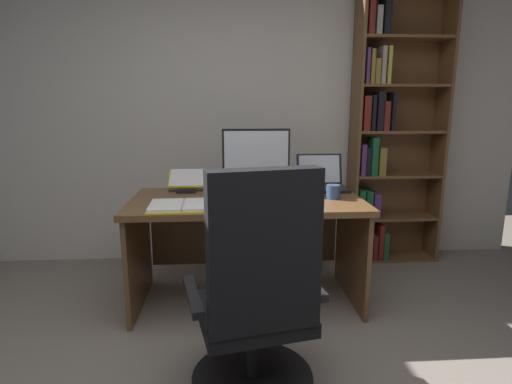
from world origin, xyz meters
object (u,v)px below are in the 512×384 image
object	(u,v)px
bookshelf	(388,137)
keyboard	(261,202)
laptop	(322,182)
coffee_mug	(333,192)
reading_stand_with_book	(187,181)
office_chair	(258,305)
computer_mouse	(308,200)
pen	(223,196)
open_binder	(183,205)
notepad	(220,198)
monitor	(256,159)
desk	(246,224)

from	to	relation	value
bookshelf	keyboard	xyz separation A→B (m)	(-1.15, -0.90, -0.34)
laptop	coffee_mug	bearing A→B (deg)	-89.20
coffee_mug	reading_stand_with_book	bearing A→B (deg)	160.52
office_chair	computer_mouse	size ratio (longest dim) A/B	10.69
pen	open_binder	bearing A→B (deg)	-137.36
bookshelf	notepad	xyz separation A→B (m)	(-1.41, -0.72, -0.34)
laptop	keyboard	bearing A→B (deg)	-138.36
monitor	desk	bearing A→B (deg)	-113.34
monitor	computer_mouse	world-z (taller)	monitor
computer_mouse	reading_stand_with_book	size ratio (longest dim) A/B	0.39
bookshelf	pen	bearing A→B (deg)	-152.47
keyboard	pen	size ratio (longest dim) A/B	3.00
keyboard	notepad	xyz separation A→B (m)	(-0.26, 0.18, -0.01)
office_chair	reading_stand_with_book	distance (m)	1.40
office_chair	laptop	distance (m)	1.41
laptop	computer_mouse	size ratio (longest dim) A/B	3.33
bookshelf	monitor	size ratio (longest dim) A/B	4.62
desk	coffee_mug	xyz separation A→B (m)	(0.58, -0.12, 0.25)
desk	computer_mouse	size ratio (longest dim) A/B	14.86
bookshelf	reading_stand_with_book	xyz separation A→B (m)	(-1.66, -0.42, -0.28)
office_chair	reading_stand_with_book	world-z (taller)	office_chair
open_binder	notepad	distance (m)	0.32
office_chair	coffee_mug	world-z (taller)	office_chair
bookshelf	monitor	bearing A→B (deg)	-157.78
keyboard	coffee_mug	xyz separation A→B (m)	(0.50, 0.12, 0.03)
notepad	bookshelf	bearing A→B (deg)	27.20
desk	laptop	world-z (taller)	laptop
reading_stand_with_book	pen	bearing A→B (deg)	-48.16
keyboard	open_binder	distance (m)	0.48
pen	coffee_mug	bearing A→B (deg)	-4.24
desk	bookshelf	bearing A→B (deg)	28.16
laptop	pen	bearing A→B (deg)	-160.29
bookshelf	notepad	distance (m)	1.62
notepad	pen	distance (m)	0.02
open_binder	pen	size ratio (longest dim) A/B	3.09
open_binder	laptop	bearing A→B (deg)	24.17
reading_stand_with_book	notepad	bearing A→B (deg)	-50.35
reading_stand_with_book	pen	xyz separation A→B (m)	(0.27, -0.30, -0.05)
reading_stand_with_book	open_binder	distance (m)	0.53
pen	coffee_mug	distance (m)	0.74
office_chair	pen	world-z (taller)	office_chair
open_binder	pen	distance (m)	0.33
monitor	computer_mouse	xyz separation A→B (m)	(0.30, -0.43, -0.21)
notepad	coffee_mug	world-z (taller)	coffee_mug
keyboard	open_binder	bearing A→B (deg)	-174.08
desk	notepad	xyz separation A→B (m)	(-0.18, -0.06, 0.21)
bookshelf	office_chair	xyz separation A→B (m)	(-1.23, -1.72, -0.62)
bookshelf	reading_stand_with_book	bearing A→B (deg)	-165.63
desk	computer_mouse	distance (m)	0.50
desk	monitor	distance (m)	0.48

